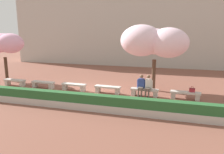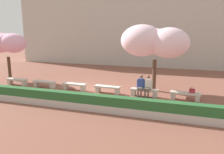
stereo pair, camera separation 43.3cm
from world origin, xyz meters
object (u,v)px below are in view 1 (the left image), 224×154
Objects in this scene: stone_bench_near_west at (43,84)px; stone_bench_near_east at (108,88)px; stone_bench_center at (74,86)px; person_seated_right at (148,85)px; handbag at (192,90)px; cherry_tree_secondary at (2,43)px; person_seated_left at (141,85)px; stone_bench_east_end at (145,91)px; stone_bench_west_end at (15,82)px; stone_bench_far_east at (185,94)px; cherry_tree_main at (153,42)px.

stone_bench_near_east is at bearing 0.00° from stone_bench_near_west.
person_seated_right is at bearing -0.64° from stone_bench_center.
cherry_tree_secondary is at bearing 174.80° from handbag.
handbag reaches higher than stone_bench_near_west.
stone_bench_near_east is 1.29× the size of person_seated_left.
stone_bench_near_east is at bearing -179.76° from handbag.
stone_bench_near_east is at bearing 180.00° from stone_bench_east_end.
cherry_tree_secondary is at bearing 168.95° from stone_bench_center.
stone_bench_near_west is 0.45× the size of cherry_tree_secondary.
stone_bench_center is 4.89× the size of handbag.
stone_bench_center is at bearing 179.36° from person_seated_right.
person_seated_left is (4.40, -0.05, 0.40)m from stone_bench_center.
person_seated_right is (2.50, -0.05, 0.40)m from stone_bench_near_east.
stone_bench_west_end is 11.51m from stone_bench_far_east.
person_seated_right reaches higher than stone_bench_east_end.
person_seated_left reaches higher than stone_bench_near_west.
cherry_tree_main is 11.38m from cherry_tree_secondary.
person_seated_left is (6.70, -0.05, 0.40)m from stone_bench_near_west.
handbag is (11.85, 0.02, 0.28)m from stone_bench_west_end.
person_seated_left is (-2.51, -0.05, 0.40)m from stone_bench_far_east.
cherry_tree_secondary reaches higher than person_seated_right.
handbag is at bearing -5.20° from cherry_tree_secondary.
stone_bench_near_west and stone_bench_east_end have the same top height.
stone_bench_center is 1.00× the size of stone_bench_far_east.
stone_bench_center is at bearing -11.05° from cherry_tree_secondary.
cherry_tree_main reaches higher than person_seated_right.
stone_bench_east_end is at bearing -99.82° from cherry_tree_main.
cherry_tree_secondary is at bearing 146.50° from stone_bench_west_end.
cherry_tree_secondary reaches higher than stone_bench_west_end.
stone_bench_near_east is (6.90, 0.00, 0.00)m from stone_bench_west_end.
stone_bench_west_end is at bearing -171.50° from cherry_tree_main.
cherry_tree_main is at bearing 80.18° from stone_bench_east_end.
handbag reaches higher than stone_bench_west_end.
stone_bench_center is at bearing 0.00° from stone_bench_west_end.
stone_bench_near_east is (4.60, 0.00, 0.00)m from stone_bench_near_west.
stone_bench_near_east is at bearing 180.00° from stone_bench_far_east.
stone_bench_center is at bearing -179.84° from handbag.
person_seated_left is at bearing -1.46° from stone_bench_near_east.
person_seated_left is 0.31× the size of cherry_tree_main.
cherry_tree_main is 1.14× the size of cherry_tree_secondary.
stone_bench_near_east is at bearing -8.22° from cherry_tree_secondary.
stone_bench_near_west is 9.21m from stone_bench_far_east.
handbag is (4.94, 0.02, 0.28)m from stone_bench_near_east.
stone_bench_west_end is 0.39× the size of cherry_tree_main.
handbag reaches higher than stone_bench_center.
cherry_tree_main is at bearing 72.88° from person_seated_left.
stone_bench_west_end is 9.01m from person_seated_left.
cherry_tree_secondary reaches higher than handbag.
stone_bench_far_east is 0.44m from handbag.
stone_bench_far_east is (4.60, 0.00, 0.00)m from stone_bench_near_east.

